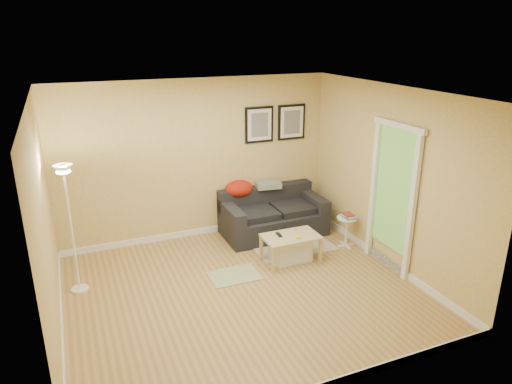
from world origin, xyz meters
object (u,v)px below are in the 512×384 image
Objects in this scene: floor_lamp at (72,234)px; coffee_table at (291,248)px; book_stack at (349,216)px; side_table at (346,232)px; storage_bin at (290,249)px; sofa at (273,213)px.

coffee_table is at bearing -6.74° from floor_lamp.
book_stack is 4.05m from floor_lamp.
side_table is 0.28× the size of floor_lamp.
side_table is at bearing 20.38° from coffee_table.
storage_bin is (0.02, 0.05, -0.03)m from coffee_table.
floor_lamp reaches higher than book_stack.
storage_bin is at bearing -99.75° from sofa.
floor_lamp reaches higher than side_table.
storage_bin is 2.67× the size of book_stack.
coffee_table is at bearing -100.30° from sofa.
coffee_table is 1.68× the size of side_table.
storage_bin is 3.07m from floor_lamp.
side_table is 2.28× the size of book_stack.
sofa is at bearing 93.70° from coffee_table.
book_stack is at bearing -45.98° from sofa.
side_table is at bearing 144.48° from book_stack.
coffee_table is 0.48× the size of floor_lamp.
storage_bin is at bearing -5.82° from floor_lamp.
sofa reaches higher than side_table.
storage_bin is (-0.17, -0.97, -0.20)m from sofa.
storage_bin is at bearing 82.65° from coffee_table.
floor_lamp is at bearing 176.67° from side_table.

